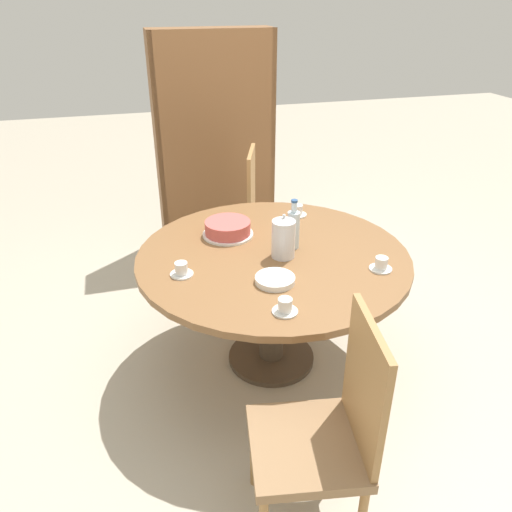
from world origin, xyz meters
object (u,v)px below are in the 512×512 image
object	(u,v)px
chair_a	(269,214)
cup_d	(381,265)
cup_b	(285,307)
cup_a	(181,270)
water_bottle	(293,229)
cake_main	(228,229)
chair_b	(326,430)
coffee_pot	(283,237)
bookshelf	(215,148)
cup_c	(298,211)

from	to	relation	value
chair_a	cup_d	xyz separation A→B (m)	(0.19, -1.28, 0.24)
chair_a	cup_b	size ratio (longest dim) A/B	8.46
chair_a	cup_a	world-z (taller)	chair_a
water_bottle	cake_main	xyz separation A→B (m)	(-0.30, 0.24, -0.07)
chair_b	coffee_pot	world-z (taller)	chair_b
chair_a	cup_d	bearing A→B (deg)	-151.91
chair_a	water_bottle	bearing A→B (deg)	-169.48
coffee_pot	cup_a	size ratio (longest dim) A/B	2.11
coffee_pot	cup_d	bearing A→B (deg)	-31.80
cake_main	cup_a	xyz separation A→B (m)	(-0.31, -0.37, -0.01)
chair_b	cake_main	world-z (taller)	chair_b
bookshelf	coffee_pot	distance (m)	1.70
coffee_pot	cup_c	distance (m)	0.55
coffee_pot	cup_d	xyz separation A→B (m)	(0.42, -0.26, -0.08)
cup_a	cup_d	world-z (taller)	same
water_bottle	cake_main	distance (m)	0.39
chair_b	cup_c	bearing A→B (deg)	174.55
bookshelf	cake_main	size ratio (longest dim) A/B	5.91
water_bottle	bookshelf	bearing A→B (deg)	93.53
chair_b	water_bottle	bearing A→B (deg)	177.69
chair_b	cup_a	distance (m)	1.02
coffee_pot	cake_main	world-z (taller)	coffee_pot
chair_b	cake_main	size ratio (longest dim) A/B	3.35
cup_b	cup_d	bearing A→B (deg)	21.41
cake_main	cup_c	size ratio (longest dim) A/B	2.53
chair_a	cup_c	world-z (taller)	chair_a
chair_a	cup_b	xyz separation A→B (m)	(-0.38, -1.50, 0.24)
bookshelf	cup_d	xyz separation A→B (m)	(0.44, -1.96, -0.08)
water_bottle	cup_d	distance (m)	0.49
bookshelf	cup_d	world-z (taller)	bookshelf
chair_b	cup_a	xyz separation A→B (m)	(-0.39, 0.91, 0.24)
cup_a	water_bottle	bearing A→B (deg)	12.24
coffee_pot	bookshelf	bearing A→B (deg)	90.59
coffee_pot	water_bottle	distance (m)	0.12
chair_a	cup_b	distance (m)	1.57
cake_main	cup_b	xyz separation A→B (m)	(0.07, -0.81, -0.01)
cup_a	coffee_pot	bearing A→B (deg)	5.48
cup_c	cake_main	bearing A→B (deg)	-161.16
cup_c	cup_d	distance (m)	0.76
cup_b	cup_a	bearing A→B (deg)	131.28
chair_b	cup_d	size ratio (longest dim) A/B	8.46
water_bottle	cup_c	bearing A→B (deg)	66.96
chair_a	cup_a	size ratio (longest dim) A/B	8.46
chair_a	cup_c	distance (m)	0.59
coffee_pot	cup_a	xyz separation A→B (m)	(-0.53, -0.05, -0.08)
coffee_pot	cup_c	world-z (taller)	coffee_pot
cup_d	cup_c	bearing A→B (deg)	102.79
cake_main	cup_d	distance (m)	0.87
cup_a	chair_a	bearing A→B (deg)	54.34
cup_a	cup_b	xyz separation A→B (m)	(0.38, -0.43, 0.00)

